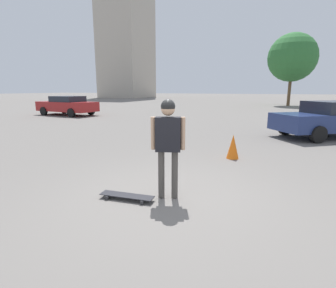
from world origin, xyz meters
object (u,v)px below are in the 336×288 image
person (168,136)px  car_parked_far (67,105)px  car_parked_near (333,119)px  skateboard (127,196)px  traffic_cone (233,147)px

person → car_parked_far: 17.10m
car_parked_near → car_parked_far: (16.72, -2.87, -0.00)m
person → car_parked_far: person is taller
person → skateboard: 1.30m
skateboard → car_parked_far: size_ratio=0.21×
person → car_parked_near: 9.11m
skateboard → traffic_cone: traffic_cone is taller
skateboard → traffic_cone: size_ratio=1.48×
skateboard → car_parked_near: (-4.41, -8.65, 0.69)m
skateboard → car_parked_far: 16.88m
person → traffic_cone: 3.40m
car_parked_far → car_parked_near: bearing=175.4°
skateboard → car_parked_far: car_parked_far is taller
person → car_parked_near: (-3.77, -8.28, -0.38)m
person → car_parked_far: size_ratio=0.37×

